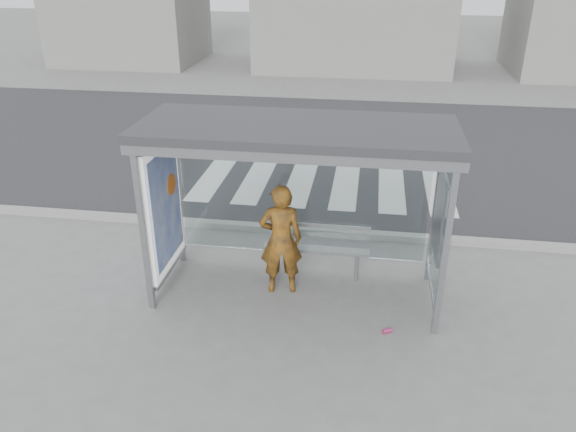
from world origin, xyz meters
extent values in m
plane|color=slate|center=(0.00, 0.00, 0.00)|extent=(80.00, 80.00, 0.00)
cube|color=#262629|center=(0.00, 7.00, 0.00)|extent=(30.00, 10.00, 0.01)
cube|color=gray|center=(0.00, 1.95, 0.06)|extent=(30.00, 0.18, 0.12)
cube|color=silver|center=(-2.50, 4.50, 0.00)|extent=(0.55, 3.00, 0.00)
cube|color=silver|center=(-1.50, 4.50, 0.00)|extent=(0.55, 3.00, 0.00)
cube|color=silver|center=(-0.50, 4.50, 0.00)|extent=(0.55, 3.00, 0.00)
cube|color=silver|center=(0.50, 4.50, 0.00)|extent=(0.55, 3.00, 0.00)
cube|color=silver|center=(1.50, 4.50, 0.00)|extent=(0.55, 3.00, 0.00)
cube|color=silver|center=(2.50, 4.50, 0.00)|extent=(0.55, 3.00, 0.00)
cube|color=gray|center=(-2.00, -0.70, 1.25)|extent=(0.08, 0.08, 2.50)
cube|color=gray|center=(2.00, -0.70, 1.25)|extent=(0.08, 0.08, 2.50)
cube|color=gray|center=(-2.00, 0.70, 1.25)|extent=(0.08, 0.08, 2.50)
cube|color=gray|center=(2.00, 0.70, 1.25)|extent=(0.08, 0.08, 2.50)
cube|color=#2D2D30|center=(0.00, 0.00, 2.56)|extent=(4.25, 1.65, 0.12)
cube|color=gray|center=(0.00, -0.76, 2.45)|extent=(4.25, 0.06, 0.18)
cube|color=white|center=(0.00, 0.70, 1.30)|extent=(3.80, 0.02, 2.00)
cube|color=white|center=(-2.00, 0.00, 1.30)|extent=(0.15, 1.25, 2.00)
cube|color=blue|center=(-1.92, 0.00, 1.30)|extent=(0.01, 1.10, 1.70)
cylinder|color=orange|center=(-1.91, 0.25, 1.55)|extent=(0.02, 0.32, 0.32)
cube|color=white|center=(2.00, 0.00, 1.30)|extent=(0.03, 1.25, 2.00)
cube|color=beige|center=(1.97, 0.05, 1.40)|extent=(0.03, 0.86, 1.16)
cube|color=gray|center=(0.00, 18.00, 2.50)|extent=(8.00, 5.00, 5.00)
imported|color=#C96312|center=(-0.23, 0.04, 0.86)|extent=(0.70, 0.53, 1.73)
cube|color=gray|center=(0.25, 0.47, 0.50)|extent=(1.64, 0.20, 0.05)
cylinder|color=gray|center=(-0.39, 0.47, 0.24)|extent=(0.06, 0.06, 0.48)
cylinder|color=gray|center=(0.89, 0.47, 0.24)|extent=(0.06, 0.06, 0.48)
cube|color=gray|center=(0.25, 0.66, 0.82)|extent=(1.64, 0.04, 0.05)
cylinder|color=#EA458C|center=(1.37, -0.80, 0.04)|extent=(0.15, 0.12, 0.07)
camera|label=1|loc=(0.96, -7.11, 4.73)|focal=35.00mm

